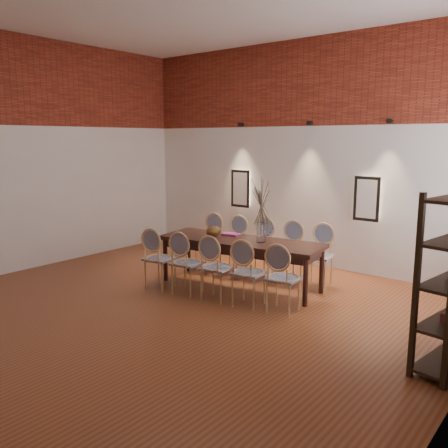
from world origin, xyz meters
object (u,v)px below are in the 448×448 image
Objects in this scene: dining_table at (240,263)px; book at (231,234)px; chair_near_d at (249,273)px; chair_far_d at (288,252)px; chair_far_a at (208,242)px; chair_far_e at (319,256)px; bowl at (213,231)px; chair_far_b at (233,245)px; chair_far_c at (260,248)px; chair_near_b at (187,263)px; chair_near_c at (217,268)px; chair_near_a at (160,258)px; vase at (261,232)px; chair_near_e at (283,278)px.

book is (-0.32, 0.18, 0.39)m from dining_table.
chair_near_d is 1.38m from chair_far_d.
chair_far_a and chair_far_e have the same top height.
dining_table is at bearing 14.44° from bowl.
chair_far_d is at bearing -180.00° from chair_far_b.
chair_far_e is (1.01, 0.15, 0.00)m from chair_far_c.
dining_table is 0.53m from book.
chair_near_d is at bearing 90.00° from chair_far_d.
dining_table is 2.72× the size of chair_near_b.
chair_far_a is 1.54m from chair_far_d.
bowl is at bearing 125.26° from chair_near_c.
vase is at bearing 26.61° from chair_near_a.
dining_table is at bearing 145.97° from chair_far_a.
chair_near_d is at bearing 69.69° from chair_far_e.
book is (-0.73, -0.58, 0.30)m from chair_far_d.
chair_near_b is 1.00× the size of chair_near_c.
chair_far_c is (-1.21, 1.22, 0.00)m from chair_near_e.
chair_near_b and chair_far_a have the same top height.
chair_near_e and chair_far_e have the same top height.
chair_near_c is at bearing 110.31° from chair_far_b.
chair_far_a is (-0.70, 1.30, 0.00)m from chair_near_b.
chair_near_b is at bearing 110.31° from chair_far_a.
chair_near_e is 2.07m from chair_far_b.
chair_far_e is 3.13× the size of vase.
chair_far_a is 2.05m from chair_far_e.
vase is (-0.76, 0.59, 0.43)m from chair_near_e.
chair_far_d is (-0.70, 1.30, 0.00)m from chair_near_e.
chair_near_c is 3.62× the size of book.
dining_table is 1.24m from chair_far_a.
chair_far_e is (1.83, 1.66, 0.00)m from chair_near_a.
chair_far_a is 1.00× the size of chair_far_d.
chair_far_a is 0.92m from book.
chair_far_b is 3.92× the size of bowl.
chair_near_c and chair_far_e have the same top height.
chair_near_c is 1.00× the size of chair_near_d.
chair_near_b is at bearing -180.00° from chair_near_d.
chair_near_c is 0.89m from vase.
chair_near_a is at bearing 69.69° from chair_far_b.
vase is (0.96, -0.56, 0.43)m from chair_far_b.
chair_near_e is (0.51, 0.07, 0.00)m from chair_near_d.
chair_near_b reaches higher than bowl.
chair_far_d is at bearing -180.00° from chair_far_a.
chair_far_b is 1.00× the size of chair_far_c.
bowl is at bearing 58.55° from chair_far_c.
chair_far_a is 1.60m from vase.
chair_far_a is 1.00× the size of chair_far_e.
dining_table is 8.53× the size of vase.
chair_far_d is at bearing -180.00° from chair_far_c.
chair_near_b is 3.13× the size of vase.
chair_near_d is at bearing 126.52° from chair_far_b.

